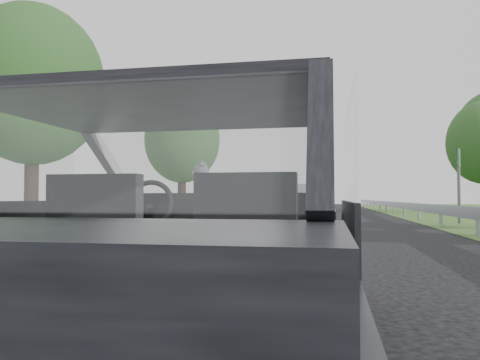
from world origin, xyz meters
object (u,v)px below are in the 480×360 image
at_px(subject_car, 191,239).
at_px(other_car, 300,200).
at_px(cat, 234,182).
at_px(highway_sign, 459,186).

relative_size(subject_car, other_car, 0.79).
distance_m(cat, other_car, 20.70).
height_order(cat, other_car, other_car).
height_order(other_car, highway_sign, highway_sign).
height_order(subject_car, other_car, other_car).
relative_size(cat, other_car, 0.11).
bearing_deg(highway_sign, cat, -89.28).
xyz_separation_m(cat, highway_sign, (5.38, 15.41, 0.33)).
relative_size(other_car, highway_sign, 1.81).
height_order(subject_car, cat, subject_car).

